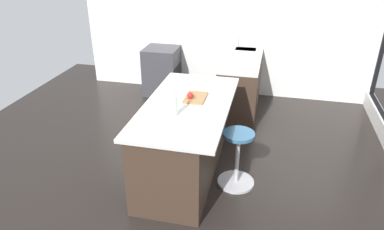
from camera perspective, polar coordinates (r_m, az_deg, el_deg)
name	(u,v)px	position (r m, az deg, el deg)	size (l,w,h in m)	color
ground_plane	(188,171)	(4.58, -0.59, -8.89)	(7.10, 7.10, 0.00)	black
interior_partition_left	(224,20)	(6.54, 5.22, 14.93)	(0.15, 5.20, 2.69)	silver
sink_cabinet	(243,76)	(6.41, 8.19, 6.21)	(2.31, 0.60, 1.17)	#38281E
oven_range	(162,71)	(6.69, -4.82, 7.09)	(0.60, 0.61, 0.86)	#38383D
kitchen_island	(184,138)	(4.31, -1.26, -3.74)	(1.91, 0.97, 0.95)	#38281E
stool_by_window	(237,160)	(4.22, 7.24, -7.19)	(0.44, 0.44, 0.69)	#B7B7BC
cutting_board	(196,98)	(4.21, 0.58, 2.81)	(0.36, 0.24, 0.02)	olive
apple_red	(190,95)	(4.15, -0.28, 3.17)	(0.08, 0.08, 0.08)	red
water_bottle	(174,105)	(3.76, -2.82, 1.63)	(0.06, 0.06, 0.31)	silver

